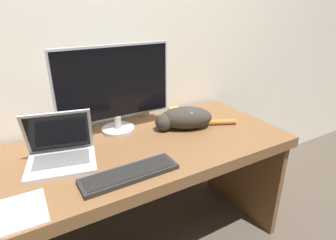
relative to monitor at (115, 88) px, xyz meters
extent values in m
cube|color=silver|center=(0.02, 0.19, 0.33)|extent=(6.40, 0.06, 2.60)
cube|color=brown|center=(0.02, -0.23, -0.29)|extent=(1.63, 0.71, 0.06)
cube|color=brown|center=(0.80, -0.23, -0.64)|extent=(0.04, 0.66, 0.65)
cylinder|color=#B2B2B7|center=(0.00, 0.00, -0.25)|extent=(0.19, 0.19, 0.02)
cylinder|color=#B2B2B7|center=(0.00, 0.00, -0.20)|extent=(0.04, 0.04, 0.07)
cube|color=#B2B2B7|center=(0.00, 0.00, 0.03)|extent=(0.65, 0.02, 0.41)
cube|color=black|center=(0.00, -0.01, 0.03)|extent=(0.62, 0.01, 0.38)
cube|color=#B7B7BC|center=(-0.36, -0.22, -0.25)|extent=(0.35, 0.30, 0.02)
cube|color=slate|center=(-0.35, -0.21, -0.24)|extent=(0.27, 0.19, 0.00)
cube|color=#B7B7BC|center=(-0.34, -0.15, -0.13)|extent=(0.31, 0.16, 0.23)
cube|color=black|center=(-0.34, -0.15, -0.13)|extent=(0.28, 0.14, 0.20)
cube|color=black|center=(-0.12, -0.46, -0.25)|extent=(0.43, 0.13, 0.02)
cube|color=black|center=(-0.12, -0.46, -0.24)|extent=(0.39, 0.11, 0.00)
ellipsoid|color=#332D28|center=(0.36, -0.17, -0.19)|extent=(0.34, 0.27, 0.13)
ellipsoid|color=#AD662D|center=(0.38, -0.17, -0.16)|extent=(0.17, 0.16, 0.05)
sphere|color=#332D28|center=(0.23, -0.13, -0.21)|extent=(0.10, 0.10, 0.10)
cone|color=#AD662D|center=(0.21, -0.12, -0.17)|extent=(0.04, 0.04, 0.03)
cone|color=#AD662D|center=(0.25, -0.14, -0.17)|extent=(0.04, 0.04, 0.03)
cylinder|color=#AD662D|center=(0.57, -0.23, -0.24)|extent=(0.18, 0.10, 0.03)
cube|color=white|center=(-0.55, -0.47, -0.25)|extent=(0.18, 0.21, 0.01)
cube|color=gold|center=(0.39, -0.01, -0.22)|extent=(0.07, 0.07, 0.07)
camera|label=1|loc=(-0.49, -1.42, 0.44)|focal=30.00mm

